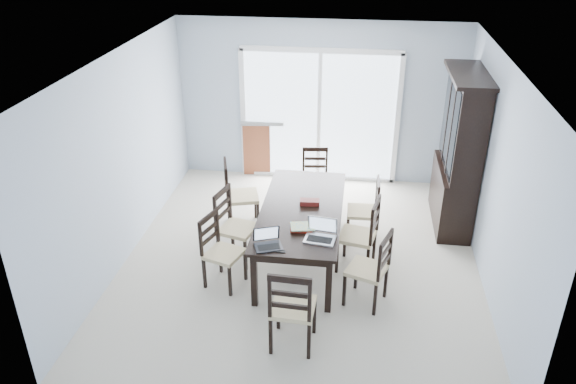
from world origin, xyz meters
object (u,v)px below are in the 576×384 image
chair_left_mid (231,218)px  chair_right_mid (365,228)px  cell_phone (281,251)px  hot_tub (297,132)px  chair_left_far (235,188)px  chair_right_near (375,262)px  china_hutch (459,154)px  chair_left_near (217,243)px  chair_end_near (292,302)px  chair_end_far (315,171)px  dining_table (302,214)px  chair_right_far (369,204)px  laptop_silver (320,236)px  laptop_dark (269,244)px  game_box (310,202)px

chair_left_mid → chair_right_mid: chair_right_mid is taller
cell_phone → hot_tub: (-0.34, 4.30, -0.28)m
chair_left_far → chair_right_near: chair_left_far is taller
chair_right_mid → hot_tub: bearing=32.3°
china_hutch → chair_left_near: (-2.96, -1.87, -0.52)m
chair_left_far → chair_end_near: size_ratio=1.00×
chair_end_far → dining_table: bearing=82.1°
chair_left_mid → chair_right_far: size_ratio=1.07×
chair_right_near → laptop_silver: size_ratio=2.91×
china_hutch → chair_left_far: 3.12m
laptop_silver → chair_right_far: bearing=74.5°
china_hutch → chair_end_far: bearing=171.2°
chair_left_near → chair_left_mid: 0.54m
chair_left_far → hot_tub: size_ratio=0.58×
china_hutch → chair_right_near: (-1.11, -2.04, -0.50)m
chair_left_near → chair_end_near: size_ratio=0.91×
chair_left_near → laptop_dark: bearing=83.7°
laptop_dark → cell_phone: laptop_dark is taller
chair_left_mid → hot_tub: bearing=-172.3°
chair_left_near → chair_left_mid: chair_left_mid is taller
chair_left_near → hot_tub: bearing=-168.2°
chair_right_near → chair_end_near: chair_end_near is taller
dining_table → cell_phone: size_ratio=22.33×
chair_right_near → chair_left_near: bearing=104.4°
china_hutch → laptop_silver: (-1.74, -1.95, -0.26)m
chair_right_far → chair_end_far: bearing=39.0°
laptop_silver → china_hutch: bearing=55.9°
laptop_dark → cell_phone: (0.15, -0.07, -0.04)m
china_hutch → chair_left_near: size_ratio=2.10×
chair_left_far → cell_phone: size_ratio=11.72×
laptop_dark → chair_end_near: bearing=-85.4°
chair_left_mid → game_box: bearing=116.7°
chair_end_far → laptop_dark: bearing=76.6°
game_box → chair_left_near: bearing=-144.0°
cell_phone → laptop_silver: bearing=36.5°
laptop_dark → dining_table: bearing=53.4°
dining_table → chair_left_near: chair_left_near is taller
chair_end_near → game_box: (-0.00, 1.79, 0.17)m
chair_left_near → hot_tub: chair_left_near is taller
chair_left_mid → laptop_dark: (0.63, -0.85, 0.21)m
chair_right_near → hot_tub: size_ratio=0.54×
chair_left_mid → laptop_silver: 1.35m
dining_table → chair_end_near: size_ratio=1.91×
chair_end_far → chair_left_mid: bearing=53.9°
chair_end_near → cell_phone: bearing=109.8°
chair_left_near → laptop_silver: (1.22, -0.09, 0.25)m
chair_left_mid → game_box: size_ratio=4.55×
hot_tub → chair_end_far: bearing=-74.4°
dining_table → chair_left_near: 1.13m
game_box → laptop_dark: bearing=-108.2°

